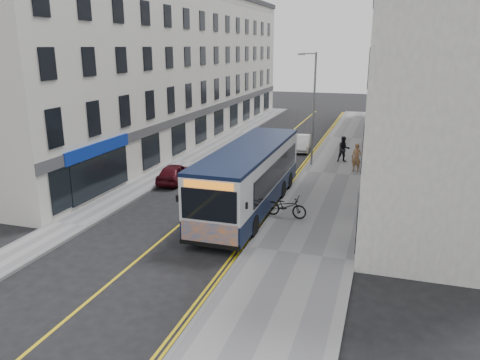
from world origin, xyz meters
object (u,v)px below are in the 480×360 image
Objects in this scene: city_bus at (250,176)px; pedestrian_near at (356,158)px; streetlamp at (313,105)px; car_white at (301,143)px; pedestrian_far at (344,149)px; bicycle at (286,206)px; car_maroon at (174,173)px.

city_bus is 6.10× the size of pedestrian_near.
streetlamp reaches higher than car_white.
pedestrian_far is 0.49× the size of car_white.
bicycle is 16.34m from car_white.
car_white is (-4.88, 6.05, -0.45)m from pedestrian_near.
streetlamp is 4.15× the size of pedestrian_near.
pedestrian_far is (3.72, 11.89, -0.80)m from city_bus.
car_maroon is (-5.97, -11.87, -0.02)m from car_white.
city_bus is at bearing 144.03° from car_maroon.
city_bus reaches higher than bicycle.
bicycle is (0.60, -11.15, -3.70)m from streetlamp.
pedestrian_near is 1.02× the size of pedestrian_far.
pedestrian_far is (1.59, 12.70, 0.39)m from bicycle.
pedestrian_far is at bearing -145.03° from car_maroon.
car_white is (-2.20, 16.19, -0.04)m from bicycle.
bicycle is at bearing -20.59° from city_bus.
bicycle is at bearing -88.88° from car_white.
pedestrian_near reaches higher than pedestrian_far.
car_white is 13.28m from car_maroon.
streetlamp reaches higher than bicycle.
car_maroon is (-7.57, -6.83, -3.76)m from streetlamp.
pedestrian_near is 2.78m from pedestrian_far.
bicycle is 12.80m from pedestrian_far.
bicycle is (2.14, -0.80, -1.19)m from city_bus.
streetlamp is at bearing -165.22° from pedestrian_far.
pedestrian_near is 0.53× the size of car_maroon.
city_bus is 2.57m from bicycle.
pedestrian_far is (-1.10, 2.55, -0.01)m from pedestrian_near.
car_white is at bearing 14.98° from bicycle.
streetlamp is at bearing -176.29° from pedestrian_near.
pedestrian_far is 12.86m from car_maroon.
city_bus is 15.44m from car_white.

